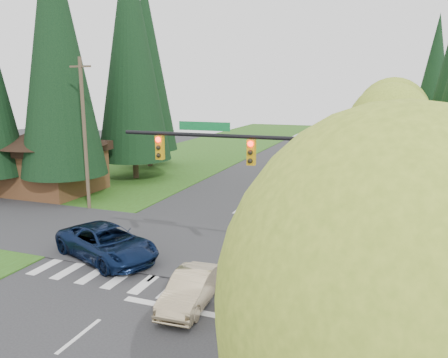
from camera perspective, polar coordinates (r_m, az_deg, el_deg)
The scene contains 30 objects.
ground at distance 16.76m, azimuth -16.15°, elevation -17.39°, with size 120.00×120.00×0.00m, color #28282B.
grass_east at distance 32.81m, azimuth 26.73°, elevation -3.65°, with size 14.00×110.00×0.06m, color #2A4712.
grass_west at distance 39.35m, azimuth -14.16°, elevation -0.34°, with size 14.00×110.00×0.06m, color #2A4712.
cross_street at distance 23.02m, azimuth -4.15°, elevation -8.70°, with size 120.00×8.00×0.10m, color #28282B.
sidewalk_east at distance 34.58m, azimuth 16.33°, elevation -2.05°, with size 1.80×80.00×0.13m, color gray.
curb_east at distance 34.64m, azimuth 14.93°, elevation -1.95°, with size 0.20×80.00×0.13m, color gray.
stone_wall_north at distance 42.28m, azimuth 19.49°, elevation 0.61°, with size 0.70×40.00×0.70m, color #4C4438.
traffic_signal at distance 17.02m, azimuth 4.11°, elevation 1.40°, with size 8.70×0.37×6.80m.
brown_building at distance 36.19m, azimuth -21.51°, elevation 3.17°, with size 8.40×8.40×5.40m.
utility_pole at distance 30.15m, azimuth -17.75°, elevation 5.70°, with size 1.60×0.24×10.00m.
decid_tree_0 at distance 25.69m, azimuth 20.78°, elevation 5.56°, with size 4.80×4.80×8.37m.
decid_tree_1 at distance 32.65m, azimuth 21.00°, elevation 7.06°, with size 5.20×5.20×8.80m.
decid_tree_2 at distance 39.63m, azimuth 20.71°, elevation 7.97°, with size 5.00×5.00×8.82m.
decid_tree_3 at distance 46.63m, azimuth 20.83°, elevation 8.09°, with size 5.00×5.00×8.55m.
decid_tree_4 at distance 53.61m, azimuth 20.98°, elevation 8.89°, with size 5.40×5.40×9.18m.
decid_tree_5 at distance 60.63m, azimuth 20.74°, elevation 8.65°, with size 4.80×4.80×8.30m.
decid_tree_6 at distance 67.61m, azimuth 20.86°, elevation 9.17°, with size 5.20×5.20×8.86m.
decid_tree_south at distance 6.23m, azimuth 21.12°, elevation -15.48°, with size 4.60×4.60×7.92m.
conifer_w_a at distance 33.89m, azimuth -21.06°, elevation 15.68°, with size 6.12×6.12×19.80m.
conifer_w_b at distance 38.81m, azimuth -20.38°, elevation 13.64°, with size 5.44×5.44×17.80m.
conifer_w_c at distance 39.77m, azimuth -12.07°, elevation 16.21°, with size 6.46×6.46×20.80m.
conifer_w_e at distance 45.86m, azimuth -10.06°, elevation 14.41°, with size 5.78×5.78×18.80m.
conifer_e_c at distance 59.79m, azimuth 25.80°, elevation 11.83°, with size 5.10×5.10×16.80m.
sedan_champagne at distance 16.95m, azimuth -4.30°, elevation -14.11°, with size 1.37×3.92×1.29m, color #C8B085.
suv_navy at distance 21.80m, azimuth -15.05°, elevation -8.05°, with size 2.65×5.75×1.60m, color #0A1735.
parked_car_a at distance 27.93m, azimuth 12.66°, elevation -3.53°, with size 1.90×4.73×1.61m, color #A6A5AA.
parked_car_b at distance 38.28m, azimuth 12.78°, elevation 0.30°, with size 1.74×4.28×1.24m, color slate.
parked_car_c at distance 43.82m, azimuth 14.87°, elevation 1.80°, with size 1.59×4.56×1.50m, color #BCBCC1.
parked_car_d at distance 53.29m, azimuth 16.59°, elevation 3.46°, with size 1.88×4.67×1.59m, color silver.
parked_car_e at distance 57.96m, azimuth 15.53°, elevation 3.98°, with size 1.73×4.26×1.24m, color #A3A3A7.
Camera 1 is at (9.07, -11.57, 8.04)m, focal length 35.00 mm.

